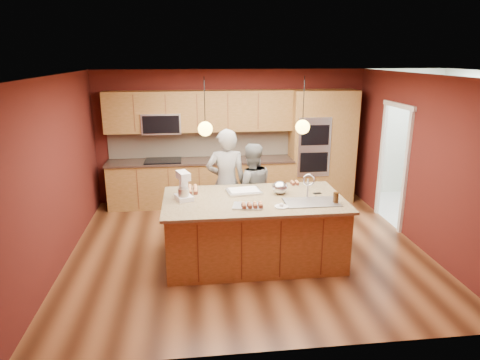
{
  "coord_description": "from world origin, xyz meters",
  "views": [
    {
      "loc": [
        -0.85,
        -6.21,
        2.98
      ],
      "look_at": [
        -0.13,
        -0.1,
        1.17
      ],
      "focal_mm": 32.0,
      "sensor_mm": 36.0,
      "label": 1
    }
  ],
  "objects": [
    {
      "name": "floor",
      "position": [
        0.0,
        0.0,
        0.0
      ],
      "size": [
        5.5,
        5.5,
        0.0
      ],
      "primitive_type": "plane",
      "color": "#402111",
      "rests_on": "ground"
    },
    {
      "name": "ceiling",
      "position": [
        0.0,
        0.0,
        2.7
      ],
      "size": [
        5.5,
        5.5,
        0.0
      ],
      "primitive_type": "plane",
      "rotation": [
        3.14,
        0.0,
        0.0
      ],
      "color": "white",
      "rests_on": "ground"
    },
    {
      "name": "wall_back",
      "position": [
        0.0,
        2.5,
        1.35
      ],
      "size": [
        5.5,
        0.0,
        5.5
      ],
      "primitive_type": "plane",
      "rotation": [
        1.57,
        0.0,
        0.0
      ],
      "color": "#4C1713",
      "rests_on": "ground"
    },
    {
      "name": "wall_front",
      "position": [
        0.0,
        -2.5,
        1.35
      ],
      "size": [
        5.5,
        0.0,
        5.5
      ],
      "primitive_type": "plane",
      "rotation": [
        -1.57,
        0.0,
        0.0
      ],
      "color": "#4C1713",
      "rests_on": "ground"
    },
    {
      "name": "wall_left",
      "position": [
        -2.75,
        0.0,
        1.35
      ],
      "size": [
        0.0,
        5.0,
        5.0
      ],
      "primitive_type": "plane",
      "rotation": [
        1.57,
        0.0,
        1.57
      ],
      "color": "#4C1713",
      "rests_on": "ground"
    },
    {
      "name": "wall_right",
      "position": [
        2.75,
        0.0,
        1.35
      ],
      "size": [
        0.0,
        5.0,
        5.0
      ],
      "primitive_type": "plane",
      "rotation": [
        1.57,
        0.0,
        -1.57
      ],
      "color": "#4C1713",
      "rests_on": "ground"
    },
    {
      "name": "cabinet_run",
      "position": [
        -0.68,
        2.25,
        0.98
      ],
      "size": [
        3.74,
        0.64,
        2.3
      ],
      "color": "brown",
      "rests_on": "floor"
    },
    {
      "name": "oven_column",
      "position": [
        1.85,
        2.19,
        1.15
      ],
      "size": [
        1.3,
        0.62,
        2.3
      ],
      "color": "brown",
      "rests_on": "floor"
    },
    {
      "name": "doorway_trim",
      "position": [
        2.73,
        0.8,
        1.05
      ],
      "size": [
        0.08,
        1.11,
        2.2
      ],
      "primitive_type": null,
      "color": "silver",
      "rests_on": "wall_right"
    },
    {
      "name": "laundry_room",
      "position": [
        4.35,
        1.2,
        1.95
      ],
      "size": [
        2.6,
        2.7,
        2.7
      ],
      "color": "beige",
      "rests_on": "ground"
    },
    {
      "name": "pendant_left",
      "position": [
        -0.64,
        -0.39,
        2.0
      ],
      "size": [
        0.2,
        0.2,
        0.8
      ],
      "color": "black",
      "rests_on": "ceiling"
    },
    {
      "name": "pendant_right",
      "position": [
        0.73,
        -0.39,
        2.0
      ],
      "size": [
        0.2,
        0.2,
        0.8
      ],
      "color": "black",
      "rests_on": "ceiling"
    },
    {
      "name": "island",
      "position": [
        0.06,
        -0.39,
        0.49
      ],
      "size": [
        2.62,
        1.47,
        1.34
      ],
      "color": "brown",
      "rests_on": "floor"
    },
    {
      "name": "person_left",
      "position": [
        -0.27,
        0.59,
        0.92
      ],
      "size": [
        0.69,
        0.47,
        1.83
      ],
      "primitive_type": "imported",
      "rotation": [
        0.0,
        0.0,
        3.1
      ],
      "color": "black",
      "rests_on": "floor"
    },
    {
      "name": "person_right",
      "position": [
        0.14,
        0.59,
        0.79
      ],
      "size": [
        0.79,
        0.63,
        1.58
      ],
      "primitive_type": "imported",
      "rotation": [
        0.0,
        0.0,
        3.18
      ],
      "color": "gray",
      "rests_on": "floor"
    },
    {
      "name": "stand_mixer",
      "position": [
        -0.97,
        -0.3,
        1.14
      ],
      "size": [
        0.29,
        0.34,
        0.41
      ],
      "rotation": [
        0.0,
        0.0,
        0.33
      ],
      "color": "white",
      "rests_on": "island"
    },
    {
      "name": "sheet_cake",
      "position": [
        -0.07,
        -0.09,
        0.99
      ],
      "size": [
        0.54,
        0.43,
        0.05
      ],
      "rotation": [
        0.0,
        0.0,
        0.12
      ],
      "color": "silver",
      "rests_on": "island"
    },
    {
      "name": "cooling_rack",
      "position": [
        -0.09,
        -0.72,
        0.98
      ],
      "size": [
        0.46,
        0.37,
        0.02
      ],
      "primitive_type": "cube",
      "rotation": [
        0.0,
        0.0,
        -0.21
      ],
      "color": "silver",
      "rests_on": "island"
    },
    {
      "name": "mixing_bowl",
      "position": [
        0.47,
        -0.21,
        1.06
      ],
      "size": [
        0.24,
        0.24,
        0.2
      ],
      "primitive_type": "ellipsoid",
      "color": "silver",
      "rests_on": "island"
    },
    {
      "name": "plate",
      "position": [
        0.37,
        -0.8,
        0.97
      ],
      "size": [
        0.19,
        0.19,
        0.01
      ],
      "primitive_type": "cylinder",
      "color": "silver",
      "rests_on": "island"
    },
    {
      "name": "tumbler",
      "position": [
        1.16,
        -0.72,
        1.04
      ],
      "size": [
        0.08,
        0.08,
        0.16
      ],
      "primitive_type": "cylinder",
      "color": "#331D0B",
      "rests_on": "island"
    },
    {
      "name": "phone",
      "position": [
        1.03,
        -0.28,
        0.97
      ],
      "size": [
        0.12,
        0.07,
        0.01
      ],
      "primitive_type": "cube",
      "rotation": [
        0.0,
        0.0,
        0.11
      ],
      "color": "black",
      "rests_on": "island"
    },
    {
      "name": "cupcakes_left",
      "position": [
        -0.88,
        0.03,
        1.0
      ],
      "size": [
        0.26,
        0.35,
        0.08
      ],
      "primitive_type": null,
      "color": "tan",
      "rests_on": "island"
    },
    {
      "name": "cupcakes_rack",
      "position": [
        -0.04,
        -0.81,
        1.02
      ],
      "size": [
        0.31,
        0.15,
        0.07
      ],
      "primitive_type": null,
      "color": "tan",
      "rests_on": "island"
    },
    {
      "name": "cupcakes_right",
      "position": [
        0.8,
        0.22,
        1.0
      ],
      "size": [
        0.14,
        0.14,
        0.06
      ],
      "primitive_type": null,
      "color": "tan",
      "rests_on": "island"
    },
    {
      "name": "washer",
      "position": [
        4.19,
        0.83,
        0.55
      ],
      "size": [
        0.71,
        0.74,
        1.11
      ],
      "primitive_type": "cube",
      "rotation": [
        0.0,
        0.0,
        0.04
      ],
      "color": "white",
      "rests_on": "floor"
    },
    {
      "name": "dryer",
      "position": [
        4.21,
        1.51,
        0.56
      ],
      "size": [
        0.81,
        0.83,
        1.12
      ],
      "primitive_type": "cube",
      "rotation": [
        0.0,
        0.0,
        0.18
      ],
      "color": "white",
      "rests_on": "floor"
    }
  ]
}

